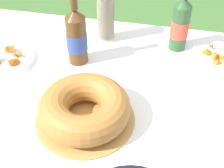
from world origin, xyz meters
name	(u,v)px	position (x,y,z in m)	size (l,w,h in m)	color
garden_table	(111,128)	(0.00, 0.00, 0.66)	(1.47, 1.20, 0.72)	brown
tablecloth	(111,118)	(0.00, 0.00, 0.71)	(1.48, 1.21, 0.10)	white
bundt_cake	(85,108)	(-0.08, -0.04, 0.78)	(0.32, 0.32, 0.10)	tan
cup_stack	(106,16)	(-0.12, 0.44, 0.84)	(0.07, 0.07, 0.23)	beige
cider_bottle_green	(180,24)	(0.19, 0.44, 0.84)	(0.07, 0.07, 0.31)	#2D562D
cider_bottle_amber	(76,36)	(-0.19, 0.27, 0.84)	(0.08, 0.08, 0.31)	brown
snack_plate_left	(6,59)	(-0.48, 0.20, 0.74)	(0.23, 0.23, 0.06)	white
snack_plate_far	(218,57)	(0.36, 0.39, 0.74)	(0.22, 0.22, 0.05)	white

